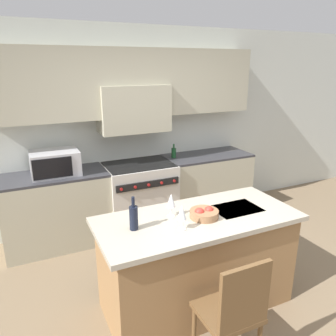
% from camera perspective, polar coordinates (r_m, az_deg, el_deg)
% --- Properties ---
extents(ground_plane, '(10.00, 10.00, 0.00)m').
position_cam_1_polar(ground_plane, '(3.29, 8.22, -24.62)').
color(ground_plane, '#7A664C').
extents(back_cabinetry, '(10.00, 0.46, 2.70)m').
position_cam_1_polar(back_cabinetry, '(4.48, -6.59, 9.70)').
color(back_cabinetry, silver).
rests_on(back_cabinetry, ground_plane).
extents(back_counter, '(3.42, 0.62, 0.93)m').
position_cam_1_polar(back_counter, '(4.55, -5.07, -4.87)').
color(back_counter, '#B2AD93').
rests_on(back_counter, ground_plane).
extents(range_stove, '(0.91, 0.70, 0.94)m').
position_cam_1_polar(range_stove, '(4.53, -4.98, -4.95)').
color(range_stove, beige).
rests_on(range_stove, ground_plane).
extents(microwave, '(0.55, 0.43, 0.29)m').
position_cam_1_polar(microwave, '(4.13, -19.09, 0.85)').
color(microwave, '#B7B7BC').
rests_on(microwave, back_counter).
extents(kitchen_island, '(1.81, 0.81, 0.91)m').
position_cam_1_polar(kitchen_island, '(3.16, 5.09, -15.81)').
color(kitchen_island, olive).
rests_on(kitchen_island, ground_plane).
extents(island_chair, '(0.42, 0.40, 0.95)m').
position_cam_1_polar(island_chair, '(2.59, 11.44, -23.07)').
color(island_chair, brown).
rests_on(island_chair, ground_plane).
extents(wine_bottle, '(0.07, 0.07, 0.28)m').
position_cam_1_polar(wine_bottle, '(2.69, -6.00, -8.51)').
color(wine_bottle, black).
rests_on(wine_bottle, kitchen_island).
extents(wine_glass_near, '(0.08, 0.08, 0.21)m').
position_cam_1_polar(wine_glass_near, '(2.66, 2.43, -7.84)').
color(wine_glass_near, white).
rests_on(wine_glass_near, kitchen_island).
extents(wine_glass_far, '(0.08, 0.08, 0.21)m').
position_cam_1_polar(wine_glass_far, '(2.88, 0.54, -5.77)').
color(wine_glass_far, white).
rests_on(wine_glass_far, kitchen_island).
extents(fruit_bowl, '(0.26, 0.26, 0.10)m').
position_cam_1_polar(fruit_bowl, '(2.91, 6.29, -7.88)').
color(fruit_bowl, '#996B47').
rests_on(fruit_bowl, kitchen_island).
extents(oil_bottle_on_counter, '(0.07, 0.07, 0.20)m').
position_cam_1_polar(oil_bottle_on_counter, '(4.64, 1.00, 2.72)').
color(oil_bottle_on_counter, '#194723').
rests_on(oil_bottle_on_counter, back_counter).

